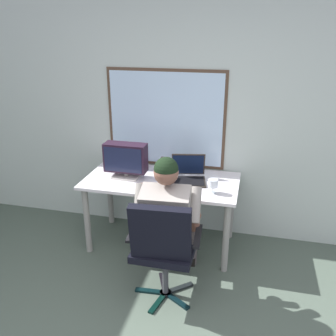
{
  "coord_description": "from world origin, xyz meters",
  "views": [
    {
      "loc": [
        0.6,
        -1.19,
        2.14
      ],
      "look_at": [
        -0.08,
        1.61,
        1.01
      ],
      "focal_mm": 39.18,
      "sensor_mm": 36.0,
      "label": 1
    }
  ],
  "objects_px": {
    "desk": "(161,189)",
    "cd_case": "(154,185)",
    "laptop": "(188,174)",
    "wine_glass": "(213,184)",
    "office_chair": "(163,244)",
    "crt_monitor": "(126,159)",
    "desk_speaker": "(165,166)",
    "person_seated": "(169,218)"
  },
  "relations": [
    {
      "from": "desk",
      "to": "wine_glass",
      "type": "bearing_deg",
      "value": -19.18
    },
    {
      "from": "office_chair",
      "to": "crt_monitor",
      "type": "bearing_deg",
      "value": 125.47
    },
    {
      "from": "desk",
      "to": "crt_monitor",
      "type": "height_order",
      "value": "crt_monitor"
    },
    {
      "from": "person_seated",
      "to": "crt_monitor",
      "type": "distance_m",
      "value": 0.85
    },
    {
      "from": "laptop",
      "to": "wine_glass",
      "type": "relative_size",
      "value": 2.92
    },
    {
      "from": "desk",
      "to": "laptop",
      "type": "xyz_separation_m",
      "value": [
        0.26,
        0.06,
        0.17
      ]
    },
    {
      "from": "crt_monitor",
      "to": "cd_case",
      "type": "distance_m",
      "value": 0.41
    },
    {
      "from": "desk",
      "to": "desk_speaker",
      "type": "distance_m",
      "value": 0.25
    },
    {
      "from": "person_seated",
      "to": "cd_case",
      "type": "xyz_separation_m",
      "value": [
        -0.24,
        0.42,
        0.08
      ]
    },
    {
      "from": "desk",
      "to": "desk_speaker",
      "type": "height_order",
      "value": "desk_speaker"
    },
    {
      "from": "desk",
      "to": "cd_case",
      "type": "xyz_separation_m",
      "value": [
        -0.03,
        -0.16,
        0.11
      ]
    },
    {
      "from": "wine_glass",
      "to": "cd_case",
      "type": "xyz_separation_m",
      "value": [
        -0.55,
        0.02,
        -0.08
      ]
    },
    {
      "from": "office_chair",
      "to": "wine_glass",
      "type": "xyz_separation_m",
      "value": [
        0.29,
        0.65,
        0.26
      ]
    },
    {
      "from": "crt_monitor",
      "to": "wine_glass",
      "type": "height_order",
      "value": "crt_monitor"
    },
    {
      "from": "crt_monitor",
      "to": "cd_case",
      "type": "height_order",
      "value": "crt_monitor"
    },
    {
      "from": "desk",
      "to": "person_seated",
      "type": "bearing_deg",
      "value": -69.55
    },
    {
      "from": "cd_case",
      "to": "office_chair",
      "type": "bearing_deg",
      "value": -69.19
    },
    {
      "from": "office_chair",
      "to": "crt_monitor",
      "type": "height_order",
      "value": "crt_monitor"
    },
    {
      "from": "crt_monitor",
      "to": "desk_speaker",
      "type": "bearing_deg",
      "value": 25.98
    },
    {
      "from": "desk_speaker",
      "to": "cd_case",
      "type": "distance_m",
      "value": 0.33
    },
    {
      "from": "laptop",
      "to": "cd_case",
      "type": "height_order",
      "value": "laptop"
    },
    {
      "from": "office_chair",
      "to": "desk_speaker",
      "type": "xyz_separation_m",
      "value": [
        -0.24,
        0.99,
        0.25
      ]
    },
    {
      "from": "office_chair",
      "to": "laptop",
      "type": "xyz_separation_m",
      "value": [
        0.02,
        0.9,
        0.23
      ]
    },
    {
      "from": "person_seated",
      "to": "laptop",
      "type": "height_order",
      "value": "person_seated"
    },
    {
      "from": "crt_monitor",
      "to": "desk_speaker",
      "type": "xyz_separation_m",
      "value": [
        0.35,
        0.17,
        -0.11
      ]
    },
    {
      "from": "cd_case",
      "to": "laptop",
      "type": "bearing_deg",
      "value": 37.87
    },
    {
      "from": "desk_speaker",
      "to": "cd_case",
      "type": "relative_size",
      "value": 1.1
    },
    {
      "from": "office_chair",
      "to": "person_seated",
      "type": "relative_size",
      "value": 0.78
    },
    {
      "from": "cd_case",
      "to": "desk",
      "type": "bearing_deg",
      "value": 81.01
    },
    {
      "from": "person_seated",
      "to": "desk_speaker",
      "type": "xyz_separation_m",
      "value": [
        -0.22,
        0.73,
        0.16
      ]
    },
    {
      "from": "laptop",
      "to": "crt_monitor",
      "type": "bearing_deg",
      "value": -173.28
    },
    {
      "from": "crt_monitor",
      "to": "laptop",
      "type": "xyz_separation_m",
      "value": [
        0.61,
        0.07,
        -0.13
      ]
    },
    {
      "from": "laptop",
      "to": "desk_speaker",
      "type": "relative_size",
      "value": 2.26
    },
    {
      "from": "person_seated",
      "to": "desk",
      "type": "bearing_deg",
      "value": 110.45
    },
    {
      "from": "crt_monitor",
      "to": "desk_speaker",
      "type": "height_order",
      "value": "crt_monitor"
    },
    {
      "from": "desk",
      "to": "office_chair",
      "type": "bearing_deg",
      "value": -74.48
    },
    {
      "from": "laptop",
      "to": "cd_case",
      "type": "bearing_deg",
      "value": -142.13
    },
    {
      "from": "office_chair",
      "to": "cd_case",
      "type": "relative_size",
      "value": 6.13
    },
    {
      "from": "person_seated",
      "to": "cd_case",
      "type": "bearing_deg",
      "value": 119.93
    },
    {
      "from": "crt_monitor",
      "to": "office_chair",
      "type": "bearing_deg",
      "value": -54.53
    },
    {
      "from": "desk",
      "to": "wine_glass",
      "type": "distance_m",
      "value": 0.59
    },
    {
      "from": "crt_monitor",
      "to": "wine_glass",
      "type": "relative_size",
      "value": 3.16
    }
  ]
}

